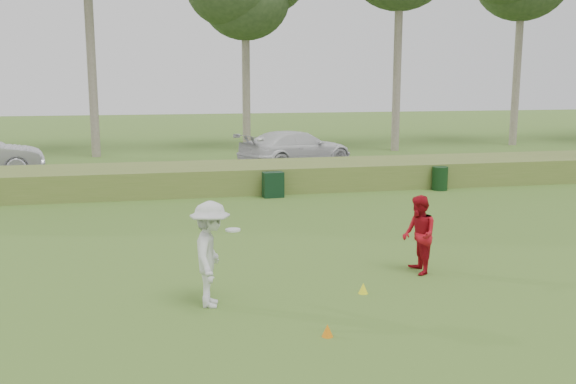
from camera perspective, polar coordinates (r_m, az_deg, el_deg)
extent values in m
plane|color=#3E6622|center=(12.10, 3.99, -9.40)|extent=(120.00, 120.00, 0.00)
cube|color=#59702D|center=(23.44, -4.07, 1.36)|extent=(80.00, 3.00, 0.90)
cube|color=#2D2D2D|center=(28.41, -5.46, 2.05)|extent=(80.00, 6.00, 0.06)
cylinder|color=gray|center=(34.26, -17.34, 15.99)|extent=(0.44, 0.44, 15.50)
cylinder|color=gray|center=(35.86, -3.78, 12.93)|extent=(0.44, 0.44, 11.50)
cylinder|color=gray|center=(36.07, 9.80, 14.78)|extent=(0.44, 0.44, 14.00)
cylinder|color=gray|center=(40.78, 19.89, 13.44)|extent=(0.44, 0.44, 13.50)
imported|color=silver|center=(11.51, -6.88, -5.51)|extent=(0.92, 1.34, 1.90)
cylinder|color=white|center=(11.44, -4.93, -3.38)|extent=(0.27, 0.27, 0.03)
imported|color=#A80E19|center=(13.59, 11.56, -3.75)|extent=(0.68, 0.84, 1.65)
cone|color=orange|center=(10.39, 3.53, -12.18)|extent=(0.18, 0.18, 0.20)
cone|color=yellow|center=(12.37, 6.70, -8.50)|extent=(0.19, 0.19, 0.20)
cube|color=black|center=(21.79, -1.34, 0.65)|extent=(0.72, 0.48, 0.86)
cylinder|color=black|center=(23.81, 13.35, 1.19)|extent=(0.59, 0.59, 0.85)
imported|color=white|center=(28.93, 0.73, 3.89)|extent=(5.93, 4.26, 1.59)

